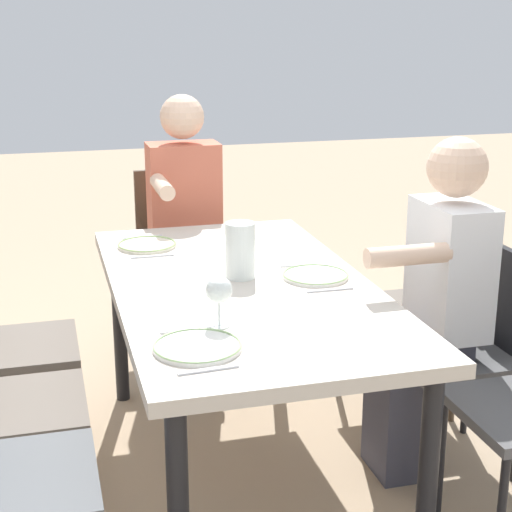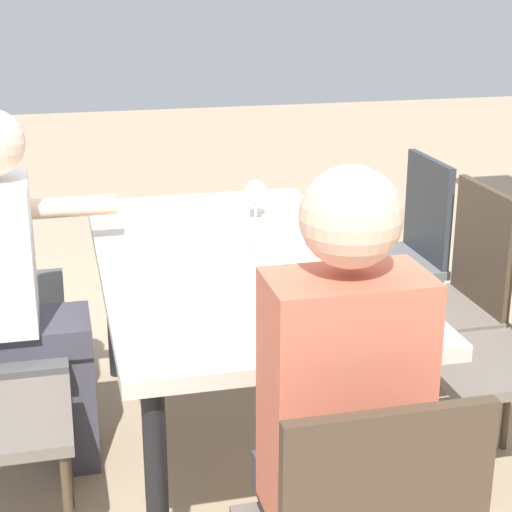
% 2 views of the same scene
% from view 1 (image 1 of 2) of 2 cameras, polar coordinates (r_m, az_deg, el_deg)
% --- Properties ---
extents(ground_plane, '(16.00, 16.00, 0.00)m').
position_cam_1_polar(ground_plane, '(3.21, -0.97, -15.15)').
color(ground_plane, tan).
extents(dining_table, '(1.69, 0.90, 0.78)m').
position_cam_1_polar(dining_table, '(2.90, -1.03, -3.28)').
color(dining_table, beige).
rests_on(dining_table, ground).
extents(chair_mid_south, '(0.44, 0.44, 0.86)m').
position_cam_1_polar(chair_mid_south, '(3.18, 14.90, -5.75)').
color(chair_mid_south, '#4F4F50').
rests_on(chair_mid_south, ground).
extents(chair_east_south, '(0.44, 0.44, 0.87)m').
position_cam_1_polar(chair_east_south, '(3.58, 11.08, -2.91)').
color(chair_east_south, '#6A6158').
rests_on(chair_east_south, ground).
extents(chair_head_east, '(0.44, 0.44, 0.94)m').
position_cam_1_polar(chair_head_east, '(4.13, -5.33, 0.40)').
color(chair_head_east, '#6A6158').
rests_on(chair_head_east, ground).
extents(diner_woman_green, '(0.35, 0.50, 1.28)m').
position_cam_1_polar(diner_woman_green, '(3.04, 12.35, -2.92)').
color(diner_woman_green, '#3F3F4C').
rests_on(diner_woman_green, ground).
extents(diner_man_white, '(0.49, 0.35, 1.34)m').
position_cam_1_polar(diner_man_white, '(3.90, -4.93, 2.12)').
color(diner_man_white, '#3F3F4C').
rests_on(diner_man_white, ground).
extents(plate_0, '(0.25, 0.25, 0.02)m').
position_cam_1_polar(plate_0, '(2.32, -4.16, -6.39)').
color(plate_0, white).
rests_on(plate_0, dining_table).
extents(wine_glass_0, '(0.08, 0.08, 0.16)m').
position_cam_1_polar(wine_glass_0, '(2.44, -2.63, -2.48)').
color(wine_glass_0, white).
rests_on(wine_glass_0, dining_table).
extents(fork_0, '(0.03, 0.17, 0.01)m').
position_cam_1_polar(fork_0, '(2.19, -3.39, -8.02)').
color(fork_0, silver).
rests_on(fork_0, dining_table).
extents(spoon_0, '(0.03, 0.17, 0.01)m').
position_cam_1_polar(spoon_0, '(2.46, -4.84, -5.19)').
color(spoon_0, silver).
rests_on(spoon_0, dining_table).
extents(plate_1, '(0.24, 0.24, 0.02)m').
position_cam_1_polar(plate_1, '(2.94, 4.22, -1.36)').
color(plate_1, white).
rests_on(plate_1, dining_table).
extents(fork_1, '(0.02, 0.17, 0.01)m').
position_cam_1_polar(fork_1, '(2.81, 5.23, -2.39)').
color(fork_1, silver).
rests_on(fork_1, dining_table).
extents(spoon_1, '(0.03, 0.17, 0.01)m').
position_cam_1_polar(spoon_1, '(3.08, 3.30, -0.63)').
color(spoon_1, silver).
rests_on(spoon_1, dining_table).
extents(plate_2, '(0.24, 0.24, 0.02)m').
position_cam_1_polar(plate_2, '(3.35, -7.70, 0.79)').
color(plate_2, silver).
rests_on(plate_2, dining_table).
extents(fork_2, '(0.02, 0.17, 0.01)m').
position_cam_1_polar(fork_2, '(3.21, -7.34, -0.01)').
color(fork_2, silver).
rests_on(fork_2, dining_table).
extents(spoon_2, '(0.03, 0.17, 0.01)m').
position_cam_1_polar(spoon_2, '(3.49, -8.03, 1.35)').
color(spoon_2, silver).
rests_on(spoon_2, dining_table).
extents(water_pitcher, '(0.11, 0.11, 0.20)m').
position_cam_1_polar(water_pitcher, '(2.91, -1.11, 0.20)').
color(water_pitcher, white).
rests_on(water_pitcher, dining_table).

